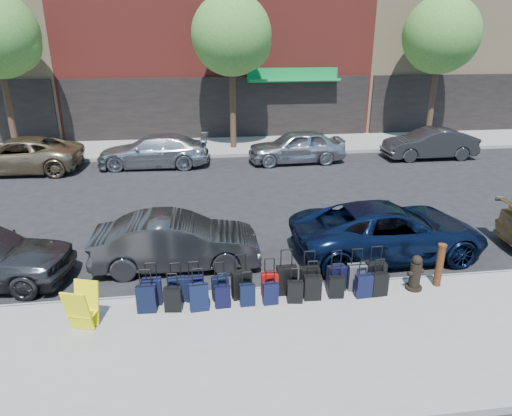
{
  "coord_description": "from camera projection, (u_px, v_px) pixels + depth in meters",
  "views": [
    {
      "loc": [
        -1.39,
        -13.41,
        5.53
      ],
      "look_at": [
        0.2,
        -1.5,
        0.95
      ],
      "focal_mm": 32.0,
      "sensor_mm": 36.0,
      "label": 1
    }
  ],
  "objects": [
    {
      "name": "car_far_0",
      "position": [
        17.0,
        155.0,
        19.35
      ],
      "size": [
        5.39,
        2.65,
        1.47
      ],
      "primitive_type": "imported",
      "rotation": [
        0.0,
        0.0,
        -1.61
      ],
      "color": "#907858",
      "rests_on": "ground"
    },
    {
      "name": "sidewalk_far",
      "position": [
        223.0,
        146.0,
        23.8
      ],
      "size": [
        60.0,
        4.0,
        0.15
      ],
      "primitive_type": "cube",
      "color": "gray",
      "rests_on": "ground"
    },
    {
      "name": "suitcase_back_10",
      "position": [
        379.0,
        284.0,
        9.98
      ],
      "size": [
        0.37,
        0.23,
        0.85
      ],
      "rotation": [
        0.0,
        0.0,
        0.08
      ],
      "color": "black",
      "rests_on": "sidewalk_near"
    },
    {
      "name": "suitcase_back_4",
      "position": [
        247.0,
        295.0,
        9.62
      ],
      "size": [
        0.33,
        0.2,
        0.77
      ],
      "rotation": [
        0.0,
        0.0,
        0.03
      ],
      "color": "black",
      "rests_on": "sidewalk_near"
    },
    {
      "name": "car_far_1",
      "position": [
        153.0,
        151.0,
        20.2
      ],
      "size": [
        4.99,
        2.26,
        1.42
      ],
      "primitive_type": "imported",
      "rotation": [
        0.0,
        0.0,
        -1.63
      ],
      "color": "#B6B9BE",
      "rests_on": "ground"
    },
    {
      "name": "suitcase_back_7",
      "position": [
        312.0,
        287.0,
        9.82
      ],
      "size": [
        0.38,
        0.24,
        0.89
      ],
      "rotation": [
        0.0,
        0.0,
        -0.05
      ],
      "color": "black",
      "rests_on": "sidewalk_near"
    },
    {
      "name": "tree_center",
      "position": [
        235.0,
        37.0,
        21.52
      ],
      "size": [
        3.8,
        3.8,
        7.27
      ],
      "color": "black",
      "rests_on": "sidewalk_far"
    },
    {
      "name": "suitcase_front_10",
      "position": [
        375.0,
        276.0,
        10.21
      ],
      "size": [
        0.43,
        0.23,
        1.03
      ],
      "rotation": [
        0.0,
        0.0,
        -0.0
      ],
      "color": "black",
      "rests_on": "sidewalk_near"
    },
    {
      "name": "suitcase_back_0",
      "position": [
        147.0,
        299.0,
        9.38
      ],
      "size": [
        0.4,
        0.25,
        0.94
      ],
      "rotation": [
        0.0,
        0.0,
        -0.04
      ],
      "color": "black",
      "rests_on": "sidewalk_near"
    },
    {
      "name": "suitcase_front_1",
      "position": [
        177.0,
        289.0,
        9.75
      ],
      "size": [
        0.38,
        0.23,
        0.89
      ],
      "rotation": [
        0.0,
        0.0,
        0.09
      ],
      "color": "black",
      "rests_on": "sidewalk_near"
    },
    {
      "name": "curb_far",
      "position": [
        226.0,
        156.0,
        21.93
      ],
      "size": [
        60.0,
        0.08,
        0.15
      ],
      "primitive_type": "cube",
      "color": "gray",
      "rests_on": "ground"
    },
    {
      "name": "tree_right",
      "position": [
        443.0,
        37.0,
        22.81
      ],
      "size": [
        3.8,
        3.8,
        7.27
      ],
      "color": "black",
      "rests_on": "sidewalk_far"
    },
    {
      "name": "suitcase_front_3",
      "position": [
        220.0,
        288.0,
        9.82
      ],
      "size": [
        0.38,
        0.24,
        0.87
      ],
      "rotation": [
        0.0,
        0.0,
        0.13
      ],
      "color": "black",
      "rests_on": "sidewalk_near"
    },
    {
      "name": "suitcase_back_5",
      "position": [
        270.0,
        293.0,
        9.67
      ],
      "size": [
        0.33,
        0.2,
        0.77
      ],
      "rotation": [
        0.0,
        0.0,
        0.06
      ],
      "color": "black",
      "rests_on": "sidewalk_near"
    },
    {
      "name": "suitcase_front_0",
      "position": [
        152.0,
        291.0,
        9.64
      ],
      "size": [
        0.39,
        0.22,
        0.95
      ],
      "rotation": [
        0.0,
        0.0,
        0.01
      ],
      "color": "black",
      "rests_on": "sidewalk_near"
    },
    {
      "name": "suitcase_front_7",
      "position": [
        309.0,
        280.0,
        10.04
      ],
      "size": [
        0.42,
        0.23,
        1.0
      ],
      "rotation": [
        0.0,
        0.0,
        -0.0
      ],
      "color": "black",
      "rests_on": "sidewalk_near"
    },
    {
      "name": "suitcase_back_6",
      "position": [
        295.0,
        292.0,
        9.72
      ],
      "size": [
        0.35,
        0.23,
        0.78
      ],
      "rotation": [
        0.0,
        0.0,
        -0.14
      ],
      "color": "black",
      "rests_on": "sidewalk_near"
    },
    {
      "name": "car_far_3",
      "position": [
        430.0,
        144.0,
        21.54
      ],
      "size": [
        4.31,
        1.52,
        1.42
      ],
      "primitive_type": "imported",
      "rotation": [
        0.0,
        0.0,
        -1.57
      ],
      "color": "#2F2F31",
      "rests_on": "ground"
    },
    {
      "name": "suitcase_front_5",
      "position": [
        270.0,
        284.0,
        9.97
      ],
      "size": [
        0.37,
        0.21,
        0.88
      ],
      "rotation": [
        0.0,
        0.0,
        -0.04
      ],
      "color": "#990C09",
      "rests_on": "sidewalk_near"
    },
    {
      "name": "display_rack",
      "position": [
        82.0,
        307.0,
        8.81
      ],
      "size": [
        0.65,
        0.68,
        0.9
      ],
      "rotation": [
        0.0,
        0.0,
        -0.31
      ],
      "color": "yellow",
      "rests_on": "sidewalk_near"
    },
    {
      "name": "suitcase_front_2",
      "position": [
        195.0,
        288.0,
        9.78
      ],
      "size": [
        0.38,
        0.21,
        0.9
      ],
      "rotation": [
        0.0,
        0.0,
        0.02
      ],
      "color": "black",
      "rests_on": "sidewalk_near"
    },
    {
      "name": "ground",
      "position": [
        244.0,
        219.0,
        14.56
      ],
      "size": [
        120.0,
        120.0,
        0.0
      ],
      "primitive_type": "plane",
      "color": "black",
      "rests_on": "ground"
    },
    {
      "name": "suitcase_back_8",
      "position": [
        336.0,
        287.0,
        9.91
      ],
      "size": [
        0.35,
        0.22,
        0.79
      ],
      "rotation": [
        0.0,
        0.0,
        -0.1
      ],
      "color": "black",
      "rests_on": "sidewalk_near"
    },
    {
      "name": "suitcase_back_9",
      "position": [
        364.0,
        286.0,
        9.92
      ],
      "size": [
        0.36,
        0.22,
        0.84
      ],
      "rotation": [
        0.0,
        0.0,
        0.05
      ],
      "color": "black",
      "rests_on": "sidewalk_near"
    },
    {
      "name": "suitcase_front_8",
      "position": [
        336.0,
        278.0,
        10.14
      ],
      "size": [
        0.43,
        0.29,
        0.96
      ],
      "rotation": [
        0.0,
        0.0,
        0.17
      ],
      "color": "black",
      "rests_on": "sidewalk_near"
    },
    {
      "name": "suitcase_front_6",
      "position": [
        287.0,
        280.0,
        10.02
      ],
      "size": [
        0.44,
        0.24,
        1.05
      ],
      "rotation": [
        0.0,
        0.0,
        0.0
      ],
      "color": "black",
      "rests_on": "sidewalk_near"
    },
    {
      "name": "suitcase_back_3",
      "position": [
        223.0,
        296.0,
        9.55
      ],
      "size": [
        0.33,
        0.2,
        0.77
      ],
      "rotation": [
        0.0,
        0.0,
        0.05
      ],
      "color": "black",
      "rests_on": "sidewalk_near"
    },
    {
      "name": "suitcase_back_2",
      "position": [
        199.0,
        297.0,
        9.44
      ],
      "size": [
        0.41,
        0.26,
        0.93
      ],
      "rotation": [
        0.0,
        0.0,
        0.08
      ],
      "color": "black",
      "rests_on": "sidewalk_near"
    },
    {
      "name": "car_near_2",
      "position": [
        388.0,
        230.0,
        12.0
      ],
      "size": [
        5.17,
        2.55,
        1.41
      ],
      "primitive_type": "imported",
      "rotation": [
        0.0,
        0.0,
        1.61
      ],
      "color": "#0C1735",
      "rests_on": "ground"
    },
    {
      "name": "curb_near",
      "position": [
        265.0,
        290.0,
        10.39
      ],
      "size": [
        60.0,
        0.08,
        0.15
      ],
      "primitive_type": "cube",
      "color": "gray",
      "rests_on": "ground"
    },
    {
      "name": "suitcase_back_1",
      "position": [
        173.0,
        299.0,
        9.42
      ],
      "size": [
        0.37,
        0.24,
        0.84
      ],
      "rotation": [
        0.0,
        0.0,
        -0.11
      ],
      "color": "black",
      "rests_on": "sidewalk_near"
    },
    {
      "name": "car_near_1",
      "position": [
        177.0,
        242.0,
        11.41
      ],
      "size": [
        4.14,
        1.48,
        1.36
      ],
      "primitive_type": "imported",
      "rotation": [
        0.0,
        0.0,
        1.56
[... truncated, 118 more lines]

